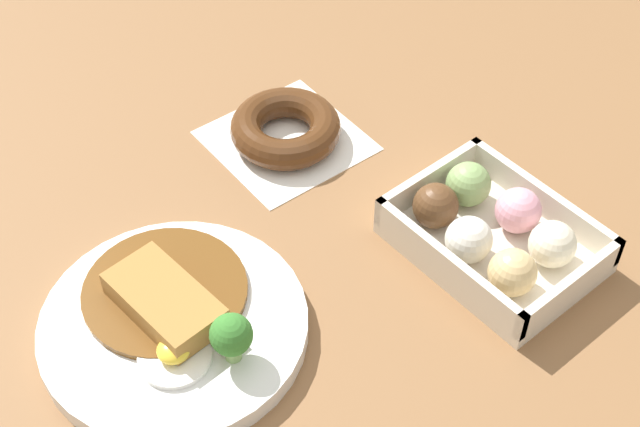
{
  "coord_description": "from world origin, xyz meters",
  "views": [
    {
      "loc": [
        -0.41,
        0.29,
        0.65
      ],
      "look_at": [
        0.04,
        -0.09,
        0.03
      ],
      "focal_mm": 52.02,
      "sensor_mm": 36.0,
      "label": 1
    }
  ],
  "objects": [
    {
      "name": "donut_box",
      "position": [
        -0.08,
        -0.2,
        0.02
      ],
      "size": [
        0.18,
        0.13,
        0.06
      ],
      "color": "beige",
      "rests_on": "ground_plane"
    },
    {
      "name": "chocolate_ring_donut",
      "position": [
        0.16,
        -0.15,
        0.02
      ],
      "size": [
        0.15,
        0.15,
        0.03
      ],
      "color": "white",
      "rests_on": "ground_plane"
    },
    {
      "name": "curry_plate",
      "position": [
        0.03,
        0.08,
        0.01
      ],
      "size": [
        0.23,
        0.23,
        0.07
      ],
      "color": "white",
      "rests_on": "ground_plane"
    },
    {
      "name": "ground_plane",
      "position": [
        0.0,
        0.0,
        0.0
      ],
      "size": [
        1.6,
        1.6,
        0.0
      ],
      "primitive_type": "plane",
      "color": "brown"
    }
  ]
}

